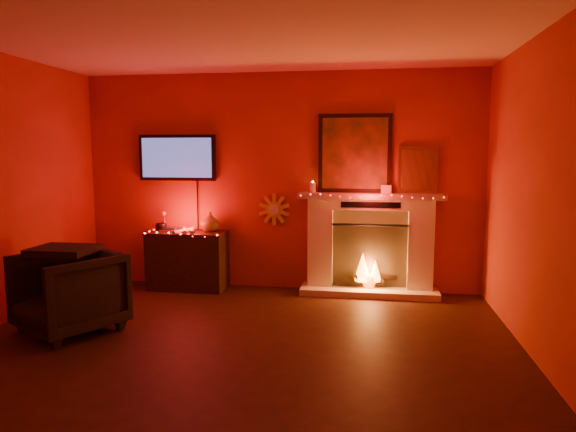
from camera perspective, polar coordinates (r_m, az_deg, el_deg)
name	(u,v)px	position (r m, az deg, el deg)	size (l,w,h in m)	color
room	(222,200)	(4.01, -7.29, 1.80)	(5.00, 5.00, 5.00)	black
fireplace	(369,235)	(6.31, 9.01, -2.06)	(1.72, 0.40, 2.18)	beige
tv	(177,158)	(6.74, -12.19, 6.33)	(1.00, 0.07, 1.24)	black
sunburst_clock	(274,210)	(6.46, -1.56, 0.71)	(0.40, 0.03, 0.40)	gold
console_table	(188,258)	(6.63, -11.00, -4.57)	(0.96, 0.53, 0.98)	black
armchair	(69,292)	(5.38, -23.19, -7.78)	(0.83, 0.85, 0.78)	black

